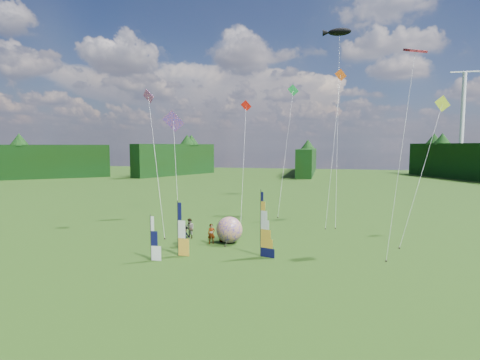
% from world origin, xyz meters
% --- Properties ---
extents(ground, '(220.00, 220.00, 0.00)m').
position_xyz_m(ground, '(0.00, 0.00, 0.00)').
color(ground, '#2D5618').
rests_on(ground, ground).
extents(treeline_ring, '(210.00, 210.00, 8.00)m').
position_xyz_m(treeline_ring, '(0.00, 0.00, 4.00)').
color(treeline_ring, black).
rests_on(treeline_ring, ground).
extents(turbine_right, '(8.00, 1.20, 30.00)m').
position_xyz_m(turbine_right, '(45.00, 102.00, 15.00)').
color(turbine_right, silver).
rests_on(turbine_right, ground).
extents(feather_banner_main, '(1.26, 0.48, 4.77)m').
position_xyz_m(feather_banner_main, '(0.80, 2.92, 2.38)').
color(feather_banner_main, '#0D0F3C').
rests_on(feather_banner_main, ground).
extents(side_banner_left, '(1.10, 0.13, 3.98)m').
position_xyz_m(side_banner_left, '(-5.17, 1.71, 1.99)').
color(side_banner_left, gold).
rests_on(side_banner_left, ground).
extents(side_banner_far, '(0.95, 0.15, 3.18)m').
position_xyz_m(side_banner_far, '(-6.58, 0.18, 1.59)').
color(side_banner_far, white).
rests_on(side_banner_far, ground).
extents(bol_inflatable, '(2.34, 2.34, 2.20)m').
position_xyz_m(bol_inflatable, '(-2.41, 6.12, 1.10)').
color(bol_inflatable, '#211091').
rests_on(bol_inflatable, ground).
extents(spectator_a, '(0.72, 0.61, 1.67)m').
position_xyz_m(spectator_a, '(-3.77, 5.48, 0.84)').
color(spectator_a, '#66594C').
rests_on(spectator_a, ground).
extents(spectator_b, '(0.94, 0.80, 1.75)m').
position_xyz_m(spectator_b, '(-6.17, 6.81, 0.87)').
color(spectator_b, '#66594C').
rests_on(spectator_b, ground).
extents(spectator_c, '(0.88, 1.15, 1.69)m').
position_xyz_m(spectator_c, '(-5.63, 4.23, 0.84)').
color(spectator_c, '#66594C').
rests_on(spectator_c, ground).
extents(spectator_d, '(1.02, 1.14, 1.87)m').
position_xyz_m(spectator_d, '(-3.14, 6.19, 0.94)').
color(spectator_d, '#66594C').
rests_on(spectator_d, ground).
extents(camp_chair, '(0.85, 0.85, 1.13)m').
position_xyz_m(camp_chair, '(-5.74, 3.96, 0.56)').
color(camp_chair, '#091B56').
rests_on(camp_chair, ground).
extents(kite_whale, '(8.86, 15.83, 23.84)m').
position_xyz_m(kite_whale, '(6.53, 19.79, 11.92)').
color(kite_whale, black).
rests_on(kite_whale, ground).
extents(kite_rainbow_delta, '(11.58, 14.47, 12.95)m').
position_xyz_m(kite_rainbow_delta, '(-9.76, 12.50, 6.47)').
color(kite_rainbow_delta, '#E55938').
rests_on(kite_rainbow_delta, ground).
extents(kite_parafoil, '(8.52, 10.23, 17.25)m').
position_xyz_m(kite_parafoil, '(10.81, 6.26, 8.63)').
color(kite_parafoil, red).
rests_on(kite_parafoil, ground).
extents(small_kite_red, '(7.61, 12.47, 14.01)m').
position_xyz_m(small_kite_red, '(-3.42, 16.25, 7.00)').
color(small_kite_red, red).
rests_on(small_kite_red, ground).
extents(small_kite_orange, '(6.14, 10.89, 17.24)m').
position_xyz_m(small_kite_orange, '(6.10, 17.18, 8.62)').
color(small_kite_orange, '#F75716').
rests_on(small_kite_orange, ground).
extents(small_kite_yellow, '(10.36, 12.94, 13.40)m').
position_xyz_m(small_kite_yellow, '(13.63, 11.76, 6.70)').
color(small_kite_yellow, '#F3FF34').
rests_on(small_kite_yellow, ground).
extents(small_kite_pink, '(10.06, 11.43, 14.52)m').
position_xyz_m(small_kite_pink, '(-10.60, 9.58, 7.26)').
color(small_kite_pink, '#CF4FA2').
rests_on(small_kite_pink, ground).
extents(small_kite_green, '(6.39, 12.83, 16.79)m').
position_xyz_m(small_kite_green, '(0.50, 22.88, 8.39)').
color(small_kite_green, green).
rests_on(small_kite_green, ground).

